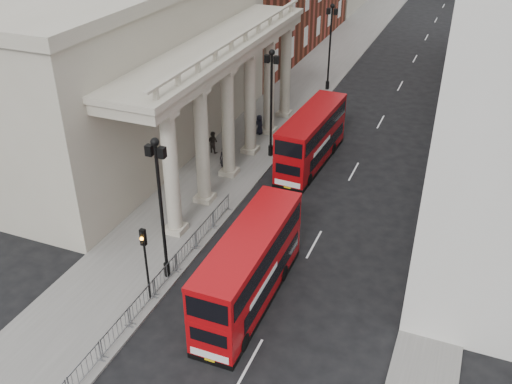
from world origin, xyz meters
The scene contains 15 objects.
ground centered at (0.00, 0.00, 0.00)m, with size 260.00×260.00×0.00m, color black.
sidewalk_west centered at (-3.00, 30.00, 0.06)m, with size 6.00×140.00×0.12m, color slate.
sidewalk_east centered at (13.50, 30.00, 0.06)m, with size 3.00×140.00×0.12m, color slate.
kerb centered at (-0.05, 30.00, 0.07)m, with size 0.20×140.00×0.14m, color slate.
portico_building centered at (-10.50, 18.00, 6.00)m, with size 9.00×28.00×12.00m, color #A8A18D.
lamp_post_south centered at (-0.60, 4.00, 4.91)m, with size 1.05×0.44×8.32m.
lamp_post_mid centered at (-0.60, 20.00, 4.91)m, with size 1.05×0.44×8.32m.
lamp_post_north centered at (-0.60, 36.00, 4.91)m, with size 1.05×0.44×8.32m.
traffic_light centered at (-0.50, 1.98, 3.11)m, with size 0.28×0.33×4.30m.
crowd_barriers centered at (-0.35, 2.23, 0.67)m, with size 0.50×18.75×1.10m.
bus_near centered at (4.34, 3.92, 2.17)m, with size 2.37×9.61×4.15m.
bus_far centered at (2.59, 20.14, 2.14)m, with size 2.72×9.60×4.10m.
pedestrian_a centered at (-2.83, 16.32, 1.07)m, with size 0.69×0.45×1.90m, color black.
pedestrian_b centered at (-4.96, 18.82, 0.99)m, with size 0.84×0.66×1.73m, color #282320.
pedestrian_c centered at (-2.90, 23.42, 0.95)m, with size 0.81×0.53×1.66m, color black.
Camera 1 is at (13.26, -17.23, 19.94)m, focal length 40.00 mm.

